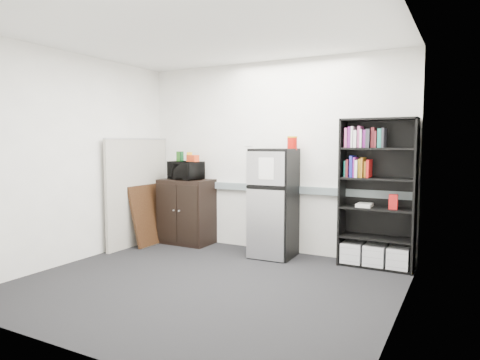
{
  "coord_description": "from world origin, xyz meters",
  "views": [
    {
      "loc": [
        2.52,
        -3.86,
        1.55
      ],
      "look_at": [
        -0.04,
        0.9,
        1.08
      ],
      "focal_mm": 32.0,
      "sensor_mm": 36.0,
      "label": 1
    }
  ],
  "objects_px": {
    "cabinet": "(187,211)",
    "refrigerator": "(274,203)",
    "bookshelf": "(377,195)",
    "cubicle_partition": "(138,192)",
    "microwave": "(186,170)"
  },
  "relations": [
    {
      "from": "bookshelf",
      "to": "cabinet",
      "type": "distance_m",
      "value": 2.86
    },
    {
      "from": "microwave",
      "to": "refrigerator",
      "type": "bearing_deg",
      "value": 8.97
    },
    {
      "from": "cubicle_partition",
      "to": "microwave",
      "type": "height_order",
      "value": "cubicle_partition"
    },
    {
      "from": "microwave",
      "to": "refrigerator",
      "type": "xyz_separation_m",
      "value": [
        1.5,
        -0.06,
        -0.39
      ]
    },
    {
      "from": "bookshelf",
      "to": "refrigerator",
      "type": "xyz_separation_m",
      "value": [
        -1.33,
        -0.14,
        -0.18
      ]
    },
    {
      "from": "bookshelf",
      "to": "cabinet",
      "type": "bearing_deg",
      "value": -178.7
    },
    {
      "from": "cabinet",
      "to": "refrigerator",
      "type": "height_order",
      "value": "refrigerator"
    },
    {
      "from": "bookshelf",
      "to": "cabinet",
      "type": "height_order",
      "value": "bookshelf"
    },
    {
      "from": "cubicle_partition",
      "to": "bookshelf",
      "type": "bearing_deg",
      "value": 8.06
    },
    {
      "from": "refrigerator",
      "to": "microwave",
      "type": "bearing_deg",
      "value": 174.91
    },
    {
      "from": "cabinet",
      "to": "microwave",
      "type": "relative_size",
      "value": 1.98
    },
    {
      "from": "cubicle_partition",
      "to": "refrigerator",
      "type": "bearing_deg",
      "value": 9.22
    },
    {
      "from": "cabinet",
      "to": "refrigerator",
      "type": "relative_size",
      "value": 0.67
    },
    {
      "from": "microwave",
      "to": "cubicle_partition",
      "type": "bearing_deg",
      "value": -134.53
    },
    {
      "from": "microwave",
      "to": "refrigerator",
      "type": "relative_size",
      "value": 0.34
    }
  ]
}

